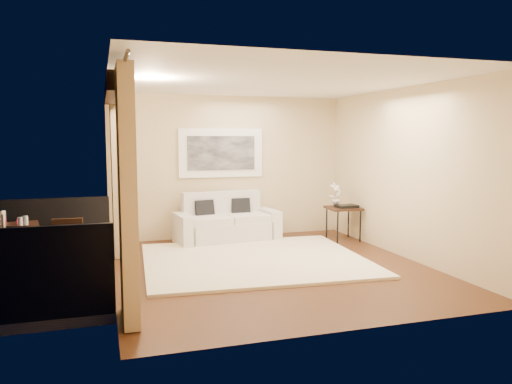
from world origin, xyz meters
name	(u,v)px	position (x,y,z in m)	size (l,w,h in m)	color
floor	(272,268)	(0.00, 0.00, 0.00)	(5.00, 5.00, 0.00)	#4E2B17
room_shell	(117,90)	(-2.13, 0.00, 2.52)	(5.00, 6.40, 5.00)	white
balcony	(26,275)	(-3.31, 0.00, 0.18)	(1.81, 2.60, 1.17)	#605B56
curtains	(121,181)	(-2.11, 0.00, 1.34)	(0.16, 4.80, 2.64)	tan
artwork	(221,153)	(-0.16, 2.46, 1.62)	(1.62, 0.07, 0.92)	white
rug	(254,260)	(-0.12, 0.47, 0.02)	(3.35, 2.92, 0.04)	#FEF2CD
sofa	(226,224)	(-0.17, 2.09, 0.32)	(1.95, 0.99, 0.90)	silver
side_table	(343,210)	(1.93, 1.49, 0.57)	(0.61, 0.61, 0.63)	black
tray	(347,206)	(1.95, 1.41, 0.65)	(0.38, 0.28, 0.05)	black
orchid	(336,194)	(1.83, 1.61, 0.86)	(0.24, 0.16, 0.46)	white
bistro_table	(11,232)	(-3.49, 0.21, 0.70)	(0.75, 0.75, 0.78)	black
balcony_chair_far	(69,246)	(-2.79, 0.06, 0.50)	(0.40, 0.40, 0.88)	black
balcony_chair_near	(23,261)	(-3.24, -0.72, 0.52)	(0.49, 0.50, 0.91)	black
candle	(19,221)	(-3.40, 0.32, 0.82)	(0.06, 0.06, 0.07)	red
vase	(3,222)	(-3.54, 0.00, 0.87)	(0.04, 0.04, 0.18)	white
glass_a	(20,222)	(-3.36, 0.10, 0.84)	(0.06, 0.06, 0.12)	white
glass_b	(26,220)	(-3.31, 0.21, 0.84)	(0.06, 0.06, 0.12)	silver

